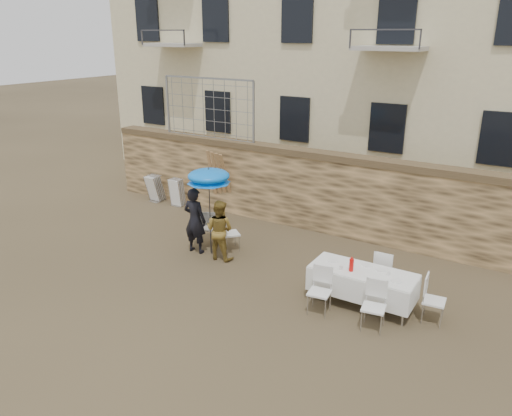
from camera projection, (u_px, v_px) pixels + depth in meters
The scene contains 17 objects.
ground at pixel (186, 296), 10.55m from camera, with size 80.00×80.00×0.00m, color brown.
stone_wall at pixel (295, 188), 14.20m from camera, with size 13.00×0.50×2.20m, color olive.
chain_link_fence at pixel (209, 109), 15.02m from camera, with size 3.20×0.06×1.80m, color gray, non-canonical shape.
man_suit at pixel (195, 220), 12.44m from camera, with size 0.62×0.41×1.69m, color black.
woman_dress at pixel (219, 230), 12.10m from camera, with size 0.73×0.57×1.50m, color #B38C36.
umbrella at pixel (209, 179), 11.95m from camera, with size 1.06×1.06×2.08m.
couple_chair_left at pixel (209, 227), 13.01m from camera, with size 0.48×0.48×0.96m, color white, non-canonical shape.
couple_chair_right at pixel (231, 232), 12.66m from camera, with size 0.48×0.48×0.96m, color white, non-canonical shape.
banquet_table at pixel (363, 272), 10.00m from camera, with size 2.10×0.85×0.78m.
soda_bottle at pixel (351, 265), 9.92m from camera, with size 0.09×0.09×0.26m, color red.
table_chair_front_left at pixel (319, 291), 9.78m from camera, with size 0.48×0.48×0.96m, color white, non-canonical shape.
table_chair_front_right at pixel (374, 307), 9.24m from camera, with size 0.48×0.48×0.96m, color white, non-canonical shape.
table_chair_back at pixel (384, 271), 10.63m from camera, with size 0.48×0.48×0.96m, color white, non-canonical shape.
table_chair_side at pixel (434, 300), 9.48m from camera, with size 0.48×0.48×0.96m, color white, non-canonical shape.
chair_stack_left at pixel (158, 187), 16.47m from camera, with size 0.46×0.47×0.92m, color white, non-canonical shape.
chair_stack_right at pixel (180, 191), 16.02m from camera, with size 0.46×0.40×0.92m, color white, non-canonical shape.
wood_planks at pixel (221, 182), 15.11m from camera, with size 0.70×0.20×2.00m, color #A37749, non-canonical shape.
Camera 1 is at (6.15, -7.16, 5.28)m, focal length 35.00 mm.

